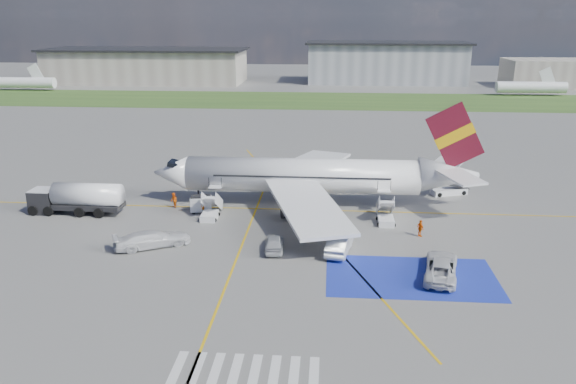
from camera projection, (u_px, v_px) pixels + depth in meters
name	position (u px, v px, depth m)	size (l,w,h in m)	color
ground	(294.00, 254.00, 50.93)	(400.00, 400.00, 0.00)	#60605E
grass_strip	(319.00, 100.00, 141.20)	(400.00, 30.00, 0.01)	#2D4C1E
taxiway_line_main	(301.00, 210.00, 62.33)	(120.00, 0.20, 0.01)	gold
taxiway_line_cross	(218.00, 306.00, 41.79)	(0.20, 60.00, 0.01)	gold
taxiway_line_diag	(301.00, 210.00, 62.33)	(0.20, 60.00, 0.01)	gold
staging_box	(411.00, 277.00, 46.40)	(14.00, 8.00, 0.01)	#1B2DA4
crosswalk	(244.00, 373.00, 33.95)	(9.00, 4.00, 0.01)	silver
terminal_west	(147.00, 66.00, 176.93)	(60.00, 22.00, 10.00)	gray
terminal_centre	(386.00, 63.00, 175.94)	(48.00, 18.00, 12.00)	gray
terminal_east	(575.00, 73.00, 165.90)	(40.00, 16.00, 8.00)	gray
airliner	(315.00, 176.00, 63.09)	(36.81, 32.95, 11.92)	white
airstairs_fwd	(210.00, 212.00, 59.70)	(1.90, 5.20, 3.60)	white
airstairs_aft	(386.00, 217.00, 58.36)	(1.90, 5.20, 3.60)	white
fuel_tanker	(77.00, 201.00, 60.88)	(10.11, 3.07, 3.42)	black
gpu_cart	(201.00, 205.00, 61.38)	(2.44, 1.76, 1.88)	white
belt_loader	(449.00, 192.00, 67.55)	(4.76, 2.85, 1.38)	white
car_silver_a	(274.00, 243.00, 51.48)	(1.71, 4.25, 1.45)	#B4B7BC
car_silver_b	(339.00, 244.00, 50.94)	(1.79, 5.13, 1.69)	#AAADB1
van_white_a	(441.00, 264.00, 46.45)	(2.50, 5.43, 2.04)	silver
van_white_b	(152.00, 236.00, 52.12)	(2.14, 5.27, 2.06)	silver
crew_fwd	(204.00, 206.00, 60.85)	(0.65, 0.43, 1.79)	orange
crew_nose	(174.00, 200.00, 62.72)	(0.85, 0.66, 1.74)	#FF670D
crew_aft	(420.00, 228.00, 54.63)	(1.00, 0.42, 1.71)	orange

